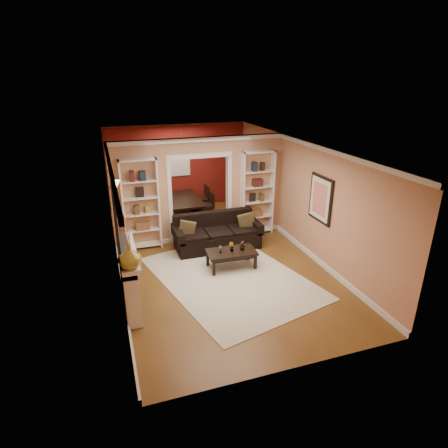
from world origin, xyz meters
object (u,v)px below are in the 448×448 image
object	(u,v)px
sofa	(217,232)
bookshelf_left	(141,205)
fireplace	(130,278)
coffee_table	(231,259)
bookshelf_right	(257,193)
dining_table	(185,208)

from	to	relation	value
sofa	bookshelf_left	world-z (taller)	bookshelf_left
fireplace	coffee_table	bearing A→B (deg)	19.17
bookshelf_left	fireplace	world-z (taller)	bookshelf_left
sofa	fireplace	distance (m)	3.04
bookshelf_right	dining_table	size ratio (longest dim) A/B	1.27
coffee_table	bookshelf_right	xyz separation A→B (m)	(1.34, 1.73, 0.94)
sofa	dining_table	world-z (taller)	sofa
coffee_table	bookshelf_right	distance (m)	2.38
bookshelf_left	bookshelf_right	distance (m)	3.10
fireplace	dining_table	bearing A→B (deg)	64.94
bookshelf_right	fireplace	size ratio (longest dim) A/B	1.35
bookshelf_right	dining_table	distance (m)	2.54
coffee_table	bookshelf_right	bearing A→B (deg)	54.60
fireplace	dining_table	xyz separation A→B (m)	(2.01, 4.29, -0.26)
sofa	bookshelf_left	xyz separation A→B (m)	(-1.79, 0.58, 0.72)
sofa	fireplace	world-z (taller)	fireplace
bookshelf_left	dining_table	distance (m)	2.44
fireplace	bookshelf_right	bearing A→B (deg)	34.80
bookshelf_right	dining_table	xyz separation A→B (m)	(-1.63, 1.76, -0.83)
dining_table	sofa	bearing A→B (deg)	-172.22
sofa	coffee_table	distance (m)	1.17
bookshelf_left	bookshelf_right	size ratio (longest dim) A/B	1.00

